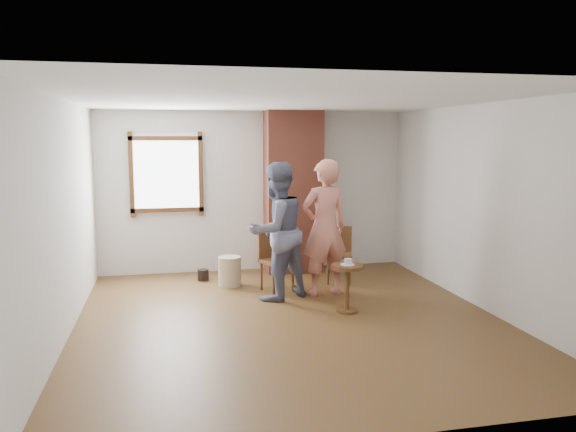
% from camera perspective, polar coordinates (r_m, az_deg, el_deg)
% --- Properties ---
extents(ground, '(5.50, 5.50, 0.00)m').
position_cam_1_polar(ground, '(6.83, 0.22, -10.54)').
color(ground, brown).
rests_on(ground, ground).
extents(room_shell, '(5.04, 5.52, 2.62)m').
position_cam_1_polar(room_shell, '(7.07, -1.28, 5.04)').
color(room_shell, silver).
rests_on(room_shell, ground).
extents(brick_chimney, '(0.90, 0.50, 2.60)m').
position_cam_1_polar(brick_chimney, '(9.09, 0.53, 2.44)').
color(brick_chimney, '#AC533D').
rests_on(brick_chimney, ground).
extents(stoneware_crock, '(0.42, 0.42, 0.44)m').
position_cam_1_polar(stoneware_crock, '(8.36, -5.95, -5.60)').
color(stoneware_crock, '#C1AE8C').
rests_on(stoneware_crock, ground).
extents(dark_pot, '(0.18, 0.18, 0.17)m').
position_cam_1_polar(dark_pot, '(8.74, -8.61, -5.94)').
color(dark_pot, black).
rests_on(dark_pot, ground).
extents(dining_chair_left, '(0.52, 0.52, 0.86)m').
position_cam_1_polar(dining_chair_left, '(8.05, -1.41, -4.16)').
color(dining_chair_left, brown).
rests_on(dining_chair_left, ground).
extents(dining_chair_right, '(0.49, 0.49, 0.83)m').
position_cam_1_polar(dining_chair_right, '(8.55, 5.18, -3.58)').
color(dining_chair_right, brown).
rests_on(dining_chair_right, ground).
extents(side_table, '(0.40, 0.40, 0.60)m').
position_cam_1_polar(side_table, '(7.08, 6.04, -6.51)').
color(side_table, brown).
rests_on(side_table, ground).
extents(cake_plate, '(0.18, 0.18, 0.01)m').
position_cam_1_polar(cake_plate, '(7.04, 6.06, -4.93)').
color(cake_plate, white).
rests_on(cake_plate, side_table).
extents(cake_slice, '(0.08, 0.07, 0.06)m').
position_cam_1_polar(cake_slice, '(7.03, 6.14, -4.65)').
color(cake_slice, white).
rests_on(cake_slice, cake_plate).
extents(man, '(1.13, 1.05, 1.85)m').
position_cam_1_polar(man, '(7.53, -1.20, -1.55)').
color(man, '#15193A').
rests_on(man, ground).
extents(person_pink, '(0.77, 0.58, 1.89)m').
position_cam_1_polar(person_pink, '(7.72, 3.72, -1.21)').
color(person_pink, tan).
rests_on(person_pink, ground).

